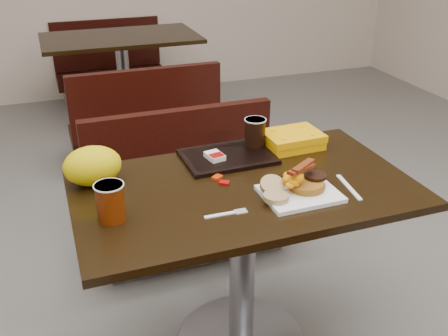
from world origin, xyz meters
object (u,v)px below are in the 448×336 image
object	(u,v)px
platter	(300,194)
clamshell	(292,140)
hashbrown_sleeve_left	(215,156)
coffee_cup_far	(255,132)
table_near	(242,270)
knife	(349,187)
pancake_stack	(306,184)
bench_far_n	(111,63)
coffee_cup_near	(110,202)
table_far	(124,83)
paper_bag	(92,166)
bench_near_n	(191,191)
bench_far_s	(142,113)
fork	(220,215)
tray	(228,157)

from	to	relation	value
platter	clamshell	xyz separation A→B (m)	(0.16, 0.38, 0.02)
hashbrown_sleeve_left	coffee_cup_far	bearing A→B (deg)	7.78
table_near	coffee_cup_far	world-z (taller)	coffee_cup_far
knife	pancake_stack	bearing A→B (deg)	-92.13
bench_far_n	coffee_cup_far	xyz separation A→B (m)	(0.16, -3.02, 0.46)
table_near	knife	size ratio (longest dim) A/B	6.45
coffee_cup_near	platter	bearing A→B (deg)	-5.95
table_near	clamshell	distance (m)	0.57
table_near	table_far	distance (m)	2.60
coffee_cup_near	paper_bag	world-z (taller)	paper_bag
table_far	pancake_stack	world-z (taller)	pancake_stack
pancake_stack	clamshell	xyz separation A→B (m)	(0.13, 0.36, 0.00)
bench_near_n	clamshell	bearing A→B (deg)	-55.57
bench_far_s	paper_bag	size ratio (longest dim) A/B	4.89
table_far	bench_far_s	size ratio (longest dim) A/B	1.20
bench_near_n	pancake_stack	bearing A→B (deg)	-77.17
table_near	coffee_cup_near	size ratio (longest dim) A/B	9.68
table_near	coffee_cup_near	bearing A→B (deg)	-171.61
platter	coffee_cup_far	bearing A→B (deg)	88.75
table_far	fork	bearing A→B (deg)	-93.07
platter	paper_bag	xyz separation A→B (m)	(-0.65, 0.33, 0.06)
table_near	bench_far_n	xyz separation A→B (m)	(0.00, 3.30, -0.02)
coffee_cup_near	hashbrown_sleeve_left	xyz separation A→B (m)	(0.44, 0.28, -0.04)
platter	hashbrown_sleeve_left	distance (m)	0.40
bench_near_n	knife	world-z (taller)	knife
table_near	fork	xyz separation A→B (m)	(-0.15, -0.16, 0.38)
bench_far_n	fork	bearing A→B (deg)	-92.45
coffee_cup_far	knife	bearing A→B (deg)	-66.21
table_far	knife	bearing A→B (deg)	-82.91
bench_near_n	paper_bag	world-z (taller)	paper_bag
bench_far_s	clamshell	world-z (taller)	clamshell
fork	knife	xyz separation A→B (m)	(0.49, 0.02, -0.00)
platter	hashbrown_sleeve_left	world-z (taller)	hashbrown_sleeve_left
bench_near_n	table_far	size ratio (longest dim) A/B	0.83
coffee_cup_near	fork	bearing A→B (deg)	-15.98
bench_far_s	tray	size ratio (longest dim) A/B	2.86
tray	coffee_cup_far	bearing A→B (deg)	18.95
tray	clamshell	bearing A→B (deg)	2.73
table_near	bench_far_s	bearing A→B (deg)	90.00
platter	hashbrown_sleeve_left	xyz separation A→B (m)	(-0.19, 0.35, 0.02)
bench_far_s	hashbrown_sleeve_left	bearing A→B (deg)	-91.26
bench_far_n	fork	distance (m)	3.49
bench_far_n	hashbrown_sleeve_left	distance (m)	3.12
table_near	table_far	bearing A→B (deg)	90.00
table_near	hashbrown_sleeve_left	world-z (taller)	hashbrown_sleeve_left
platter	hashbrown_sleeve_left	bearing A→B (deg)	118.05
knife	paper_bag	distance (m)	0.91
tray	paper_bag	xyz separation A→B (m)	(-0.52, -0.03, 0.06)
coffee_cup_far	paper_bag	size ratio (longest dim) A/B	0.55
bench_far_n	clamshell	distance (m)	3.10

